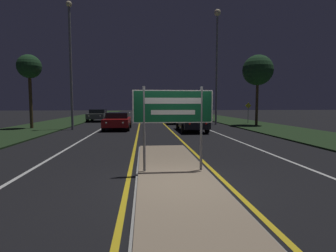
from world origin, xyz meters
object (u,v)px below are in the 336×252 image
object	(u,v)px
car_approaching_1	(98,115)
streetlight_right_near	(217,46)
car_receding_2	(194,113)
car_approaching_0	(118,120)
highway_sign	(173,111)
warning_sign	(248,111)
car_receding_1	(175,116)
car_receding_0	(192,121)
streetlight_left_near	(70,54)

from	to	relation	value
car_approaching_1	streetlight_right_near	bearing A→B (deg)	-26.12
car_receding_2	car_approaching_0	distance (m)	16.59
highway_sign	streetlight_right_near	world-z (taller)	streetlight_right_near
streetlight_right_near	warning_sign	world-z (taller)	streetlight_right_near
streetlight_right_near	car_receding_1	xyz separation A→B (m)	(-3.70, 1.96, -6.66)
car_approaching_0	warning_sign	size ratio (longest dim) A/B	2.14
car_receding_0	car_receding_2	size ratio (longest dim) A/B	0.99
streetlight_left_near	warning_sign	world-z (taller)	streetlight_left_near
streetlight_left_near	car_receding_2	size ratio (longest dim) A/B	2.02
car_receding_0	car_approaching_1	distance (m)	14.69
car_receding_1	car_approaching_1	size ratio (longest dim) A/B	1.00
highway_sign	car_receding_2	bearing A→B (deg)	77.65
streetlight_left_near	car_receding_0	distance (m)	10.39
streetlight_right_near	car_receding_1	distance (m)	7.87
highway_sign	streetlight_right_near	distance (m)	19.35
streetlight_left_near	streetlight_right_near	distance (m)	13.15
car_approaching_1	highway_sign	bearing A→B (deg)	-75.61
car_receding_2	car_approaching_0	xyz separation A→B (m)	(-8.85, -14.03, -0.03)
car_approaching_0	warning_sign	bearing A→B (deg)	20.86
streetlight_right_near	streetlight_left_near	bearing A→B (deg)	-162.04
streetlight_left_near	car_receding_0	world-z (taller)	streetlight_left_near
car_receding_0	car_receding_1	distance (m)	7.84
streetlight_left_near	streetlight_right_near	size ratio (longest dim) A/B	0.89
streetlight_left_near	car_receding_1	size ratio (longest dim) A/B	2.20
car_receding_1	car_receding_2	world-z (taller)	car_receding_1
car_receding_1	streetlight_left_near	bearing A→B (deg)	-145.53
streetlight_left_near	streetlight_right_near	xyz separation A→B (m)	(12.41, 4.02, 1.71)
warning_sign	car_receding_2	bearing A→B (deg)	111.49
streetlight_left_near	car_receding_2	bearing A→B (deg)	48.85
streetlight_right_near	warning_sign	size ratio (longest dim) A/B	5.28
car_receding_0	warning_sign	bearing A→B (deg)	43.55
warning_sign	car_receding_1	bearing A→B (deg)	170.67
streetlight_left_near	car_approaching_1	xyz separation A→B (m)	(0.25, 9.98, -4.95)
car_receding_1	warning_sign	bearing A→B (deg)	-9.33
car_receding_0	car_receding_2	world-z (taller)	car_receding_2
car_receding_1	car_receding_0	bearing A→B (deg)	-88.33
streetlight_right_near	car_approaching_0	world-z (taller)	streetlight_right_near
car_receding_2	streetlight_left_near	bearing A→B (deg)	-131.15
car_receding_0	car_receding_1	world-z (taller)	car_receding_1
car_approaching_0	car_receding_0	bearing A→B (deg)	-18.92
car_approaching_0	car_receding_1	bearing A→B (deg)	48.44
car_approaching_1	streetlight_left_near	bearing A→B (deg)	-91.44
streetlight_left_near	car_receding_0	xyz separation A→B (m)	(8.94, -1.86, -4.97)
car_approaching_0	car_approaching_1	xyz separation A→B (m)	(-3.18, 9.96, 0.05)
car_receding_2	warning_sign	size ratio (longest dim) A/B	2.32
car_approaching_1	car_receding_0	bearing A→B (deg)	-53.74
car_receding_1	car_approaching_0	distance (m)	7.96
highway_sign	car_receding_2	world-z (taller)	highway_sign
streetlight_right_near	car_receding_2	distance (m)	12.06
highway_sign	warning_sign	xyz separation A→B (m)	(9.67, 18.24, -0.47)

